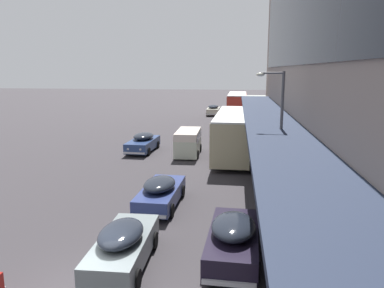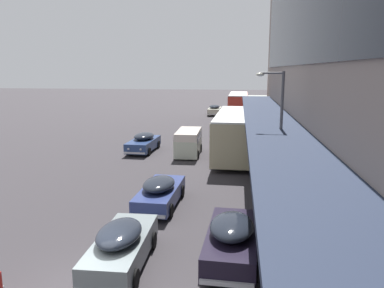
{
  "view_description": "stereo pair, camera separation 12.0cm",
  "coord_description": "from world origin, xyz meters",
  "px_view_note": "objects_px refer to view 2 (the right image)",
  "views": [
    {
      "loc": [
        4.27,
        -9.64,
        6.63
      ],
      "look_at": [
        1.53,
        13.29,
        2.05
      ],
      "focal_mm": 35.0,
      "sensor_mm": 36.0,
      "label": 1
    },
    {
      "loc": [
        4.39,
        -9.62,
        6.63
      ],
      "look_at": [
        1.53,
        13.29,
        2.05
      ],
      "focal_mm": 35.0,
      "sensor_mm": 36.0,
      "label": 2
    }
  ],
  "objects_px": {
    "vw_van": "(189,141)",
    "pedestrian_at_kerb": "(367,285)",
    "sedan_trailing_mid": "(144,142)",
    "sedan_trailing_near": "(215,110)",
    "sedan_far_back": "(160,192)",
    "sedan_lead_mid": "(232,238)",
    "street_lamp": "(278,122)",
    "sedan_lead_near": "(121,245)",
    "transit_bus_kerbside_front": "(233,132)",
    "transit_bus_kerbside_rear": "(238,104)"
  },
  "relations": [
    {
      "from": "sedan_trailing_mid",
      "to": "pedestrian_at_kerb",
      "type": "xyz_separation_m",
      "value": [
        11.14,
        -20.4,
        0.42
      ]
    },
    {
      "from": "transit_bus_kerbside_front",
      "to": "sedan_lead_mid",
      "type": "distance_m",
      "value": 16.42
    },
    {
      "from": "sedan_far_back",
      "to": "sedan_lead_mid",
      "type": "relative_size",
      "value": 1.01
    },
    {
      "from": "vw_van",
      "to": "sedan_lead_mid",
      "type": "bearing_deg",
      "value": -77.22
    },
    {
      "from": "pedestrian_at_kerb",
      "to": "sedan_lead_near",
      "type": "bearing_deg",
      "value": 163.15
    },
    {
      "from": "sedan_far_back",
      "to": "sedan_lead_near",
      "type": "bearing_deg",
      "value": -90.99
    },
    {
      "from": "sedan_trailing_near",
      "to": "pedestrian_at_kerb",
      "type": "height_order",
      "value": "pedestrian_at_kerb"
    },
    {
      "from": "pedestrian_at_kerb",
      "to": "vw_van",
      "type": "bearing_deg",
      "value": 110.29
    },
    {
      "from": "sedan_trailing_mid",
      "to": "sedan_trailing_near",
      "type": "distance_m",
      "value": 26.53
    },
    {
      "from": "sedan_lead_mid",
      "to": "sedan_lead_near",
      "type": "bearing_deg",
      "value": -165.72
    },
    {
      "from": "sedan_far_back",
      "to": "sedan_trailing_mid",
      "type": "relative_size",
      "value": 0.98
    },
    {
      "from": "sedan_lead_mid",
      "to": "street_lamp",
      "type": "distance_m",
      "value": 8.66
    },
    {
      "from": "transit_bus_kerbside_rear",
      "to": "sedan_lead_mid",
      "type": "bearing_deg",
      "value": -90.1
    },
    {
      "from": "sedan_lead_mid",
      "to": "vw_van",
      "type": "xyz_separation_m",
      "value": [
        -3.75,
        16.54,
        0.3
      ]
    },
    {
      "from": "vw_van",
      "to": "street_lamp",
      "type": "height_order",
      "value": "street_lamp"
    },
    {
      "from": "sedan_lead_near",
      "to": "sedan_far_back",
      "type": "bearing_deg",
      "value": 89.01
    },
    {
      "from": "sedan_trailing_near",
      "to": "vw_van",
      "type": "height_order",
      "value": "vw_van"
    },
    {
      "from": "sedan_trailing_near",
      "to": "vw_van",
      "type": "bearing_deg",
      "value": -90.67
    },
    {
      "from": "vw_van",
      "to": "pedestrian_at_kerb",
      "type": "height_order",
      "value": "pedestrian_at_kerb"
    },
    {
      "from": "transit_bus_kerbside_front",
      "to": "sedan_lead_near",
      "type": "distance_m",
      "value": 17.72
    },
    {
      "from": "transit_bus_kerbside_rear",
      "to": "sedan_trailing_mid",
      "type": "distance_m",
      "value": 25.01
    },
    {
      "from": "sedan_far_back",
      "to": "sedan_lead_near",
      "type": "xyz_separation_m",
      "value": [
        -0.1,
        -5.87,
        0.05
      ]
    },
    {
      "from": "sedan_trailing_mid",
      "to": "street_lamp",
      "type": "bearing_deg",
      "value": -43.96
    },
    {
      "from": "vw_van",
      "to": "sedan_lead_near",
      "type": "bearing_deg",
      "value": -89.93
    },
    {
      "from": "transit_bus_kerbside_front",
      "to": "sedan_far_back",
      "type": "relative_size",
      "value": 2.31
    },
    {
      "from": "vw_van",
      "to": "sedan_far_back",
      "type": "bearing_deg",
      "value": -89.4
    },
    {
      "from": "sedan_trailing_mid",
      "to": "vw_van",
      "type": "xyz_separation_m",
      "value": [
        3.86,
        -0.71,
        0.34
      ]
    },
    {
      "from": "sedan_trailing_mid",
      "to": "sedan_lead_near",
      "type": "bearing_deg",
      "value": -77.95
    },
    {
      "from": "sedan_trailing_near",
      "to": "vw_van",
      "type": "distance_m",
      "value": 26.92
    },
    {
      "from": "sedan_trailing_near",
      "to": "street_lamp",
      "type": "relative_size",
      "value": 0.77
    },
    {
      "from": "sedan_lead_mid",
      "to": "pedestrian_at_kerb",
      "type": "height_order",
      "value": "pedestrian_at_kerb"
    },
    {
      "from": "transit_bus_kerbside_rear",
      "to": "sedan_lead_mid",
      "type": "xyz_separation_m",
      "value": [
        -0.07,
        -41.02,
        -1.14
      ]
    },
    {
      "from": "sedan_far_back",
      "to": "sedan_trailing_mid",
      "type": "xyz_separation_m",
      "value": [
        -3.99,
        12.33,
        0.03
      ]
    },
    {
      "from": "sedan_trailing_near",
      "to": "pedestrian_at_kerb",
      "type": "relative_size",
      "value": 2.66
    },
    {
      "from": "transit_bus_kerbside_rear",
      "to": "pedestrian_at_kerb",
      "type": "bearing_deg",
      "value": -85.53
    },
    {
      "from": "street_lamp",
      "to": "sedan_far_back",
      "type": "bearing_deg",
      "value": -154.0
    },
    {
      "from": "transit_bus_kerbside_front",
      "to": "sedan_trailing_near",
      "type": "xyz_separation_m",
      "value": [
        -3.2,
        27.07,
        -1.18
      ]
    },
    {
      "from": "sedan_lead_near",
      "to": "street_lamp",
      "type": "distance_m",
      "value": 11.01
    },
    {
      "from": "sedan_lead_near",
      "to": "street_lamp",
      "type": "height_order",
      "value": "street_lamp"
    },
    {
      "from": "sedan_trailing_near",
      "to": "pedestrian_at_kerb",
      "type": "xyz_separation_m",
      "value": [
        6.96,
        -46.6,
        0.41
      ]
    },
    {
      "from": "pedestrian_at_kerb",
      "to": "street_lamp",
      "type": "relative_size",
      "value": 0.29
    },
    {
      "from": "transit_bus_kerbside_front",
      "to": "sedan_trailing_near",
      "type": "distance_m",
      "value": 27.28
    },
    {
      "from": "sedan_trailing_mid",
      "to": "vw_van",
      "type": "relative_size",
      "value": 1.07
    },
    {
      "from": "sedan_lead_near",
      "to": "sedan_lead_mid",
      "type": "bearing_deg",
      "value": 14.28
    },
    {
      "from": "transit_bus_kerbside_rear",
      "to": "sedan_lead_near",
      "type": "xyz_separation_m",
      "value": [
        -3.8,
        -41.97,
        -1.16
      ]
    },
    {
      "from": "sedan_lead_near",
      "to": "sedan_trailing_near",
      "type": "bearing_deg",
      "value": 89.62
    },
    {
      "from": "transit_bus_kerbside_front",
      "to": "sedan_trailing_near",
      "type": "height_order",
      "value": "transit_bus_kerbside_front"
    },
    {
      "from": "transit_bus_kerbside_rear",
      "to": "sedan_far_back",
      "type": "xyz_separation_m",
      "value": [
        -3.7,
        -36.1,
        -1.21
      ]
    },
    {
      "from": "transit_bus_kerbside_front",
      "to": "street_lamp",
      "type": "relative_size",
      "value": 1.73
    },
    {
      "from": "sedan_lead_near",
      "to": "vw_van",
      "type": "relative_size",
      "value": 1.0
    }
  ]
}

